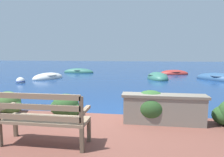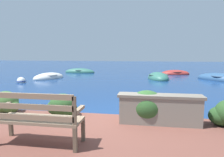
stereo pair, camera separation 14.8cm
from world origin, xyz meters
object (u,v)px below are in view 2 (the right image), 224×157
Objects in this scene: rowboat_outer at (80,72)px; mooring_buoy at (21,81)px; rowboat_far at (158,78)px; rowboat_distant at (175,74)px; park_bench at (38,117)px; rowboat_mid at (221,79)px; rowboat_nearest at (49,78)px.

rowboat_outer reaches higher than mooring_buoy.
rowboat_far is at bearing 19.68° from mooring_buoy.
rowboat_distant is at bearing 141.08° from rowboat_far.
rowboat_distant is (1.65, 3.50, -0.02)m from rowboat_far.
park_bench is at bearing -27.71° from rowboat_far.
park_bench is 12.85m from rowboat_mid.
rowboat_far reaches higher than rowboat_mid.
rowboat_mid is 11.35m from rowboat_outer.
rowboat_nearest is 10.24m from rowboat_distant.
rowboat_mid is 5.90× the size of mooring_buoy.
mooring_buoy is (-1.57, -6.48, 0.03)m from rowboat_outer.
rowboat_distant is (4.38, 14.46, -0.65)m from park_bench.
park_bench is 0.59× the size of rowboat_distant.
rowboat_distant is at bearing -178.60° from rowboat_outer.
rowboat_outer is 8.43m from rowboat_distant.
mooring_buoy is at bearing -155.81° from rowboat_distant.
rowboat_far reaches higher than mooring_buoy.
rowboat_distant is (-2.35, 3.54, -0.01)m from rowboat_mid.
rowboat_far is 8.87m from mooring_buoy.
park_bench reaches higher than rowboat_outer.
rowboat_mid is 1.28× the size of rowboat_distant.
rowboat_nearest is 2.21m from mooring_buoy.
mooring_buoy is (-10.00, -6.49, 0.03)m from rowboat_distant.
park_bench is 0.53× the size of rowboat_outer.
mooring_buoy is at bearing 77.73° from rowboat_outer.
rowboat_nearest is 0.95× the size of rowboat_outer.
rowboat_outer is (-4.06, 14.45, -0.64)m from park_bench.
rowboat_far reaches higher than rowboat_outer.
rowboat_outer is 6.67m from mooring_buoy.
rowboat_outer is at bearing 76.40° from mooring_buoy.
mooring_buoy is (-8.35, -2.99, 0.01)m from rowboat_far.
rowboat_nearest is at bearing -96.90° from rowboat_far.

